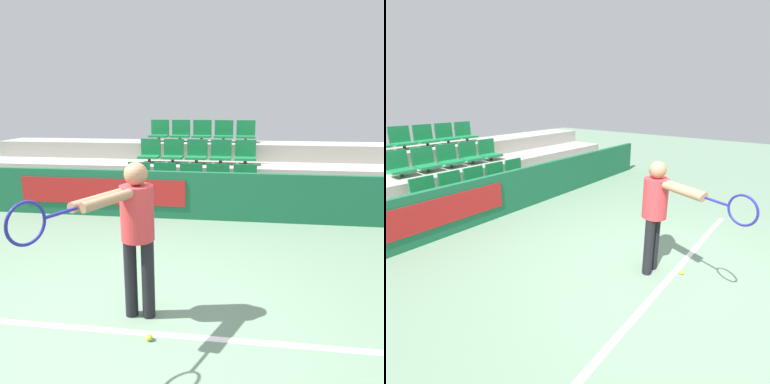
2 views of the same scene
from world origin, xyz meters
TOP-DOWN VIEW (x-y plane):
  - ground_plane at (0.00, 0.00)m, footprint 30.00×30.00m
  - court_baseline at (0.00, -0.06)m, footprint 5.49×0.08m
  - barrier_wall at (-0.03, 3.61)m, footprint 10.78×0.14m
  - bleacher_tier_front at (0.00, 4.22)m, footprint 10.38×1.05m
  - bleacher_tier_middle at (0.00, 5.27)m, footprint 10.38×1.05m
  - bleacher_tier_back at (0.00, 6.32)m, footprint 10.38×1.05m
  - stadium_chair_0 at (-1.11, 4.34)m, footprint 0.47×0.40m
  - stadium_chair_1 at (-0.55, 4.34)m, footprint 0.47×0.40m
  - stadium_chair_2 at (0.00, 4.34)m, footprint 0.47×0.40m
  - stadium_chair_3 at (0.55, 4.34)m, footprint 0.47×0.40m
  - stadium_chair_4 at (1.11, 4.34)m, footprint 0.47×0.40m
  - stadium_chair_5 at (-1.11, 5.40)m, footprint 0.47×0.40m
  - stadium_chair_6 at (-0.55, 5.40)m, footprint 0.47×0.40m
  - stadium_chair_7 at (0.00, 5.40)m, footprint 0.47×0.40m
  - stadium_chair_8 at (0.55, 5.40)m, footprint 0.47×0.40m
  - stadium_chair_9 at (1.11, 5.40)m, footprint 0.47×0.40m
  - stadium_chair_10 at (-1.11, 6.45)m, footprint 0.47×0.40m
  - stadium_chair_11 at (-0.55, 6.45)m, footprint 0.47×0.40m
  - stadium_chair_12 at (0.00, 6.45)m, footprint 0.47×0.40m
  - stadium_chair_13 at (0.55, 6.45)m, footprint 0.47×0.40m
  - stadium_chair_14 at (1.11, 6.45)m, footprint 0.47×0.40m
  - tennis_player at (0.03, 0.18)m, footprint 0.70×1.42m
  - tennis_ball at (0.25, -0.16)m, footprint 0.07×0.07m

SIDE VIEW (x-z plane):
  - ground_plane at x=0.00m, z-range 0.00..0.00m
  - court_baseline at x=0.00m, z-range 0.00..0.01m
  - tennis_ball at x=0.25m, z-range 0.00..0.07m
  - bleacher_tier_front at x=0.00m, z-range 0.00..0.39m
  - bleacher_tier_middle at x=0.00m, z-range 0.00..0.79m
  - barrier_wall at x=-0.03m, z-range 0.00..0.90m
  - bleacher_tier_back at x=0.00m, z-range 0.00..1.18m
  - stadium_chair_0 at x=-1.11m, z-range 0.35..0.89m
  - stadium_chair_1 at x=-0.55m, z-range 0.35..0.89m
  - stadium_chair_2 at x=0.00m, z-range 0.35..0.89m
  - stadium_chair_3 at x=0.55m, z-range 0.35..0.89m
  - stadium_chair_4 at x=1.11m, z-range 0.35..0.89m
  - tennis_player at x=0.03m, z-range 0.19..1.79m
  - stadium_chair_5 at x=-1.11m, z-range 0.74..1.28m
  - stadium_chair_6 at x=-0.55m, z-range 0.74..1.28m
  - stadium_chair_7 at x=0.00m, z-range 0.74..1.28m
  - stadium_chair_8 at x=0.55m, z-range 0.74..1.28m
  - stadium_chair_9 at x=1.11m, z-range 0.74..1.28m
  - stadium_chair_10 at x=-1.11m, z-range 1.14..1.68m
  - stadium_chair_11 at x=-0.55m, z-range 1.14..1.68m
  - stadium_chair_12 at x=0.00m, z-range 1.14..1.68m
  - stadium_chair_13 at x=0.55m, z-range 1.14..1.68m
  - stadium_chair_14 at x=1.11m, z-range 1.14..1.68m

